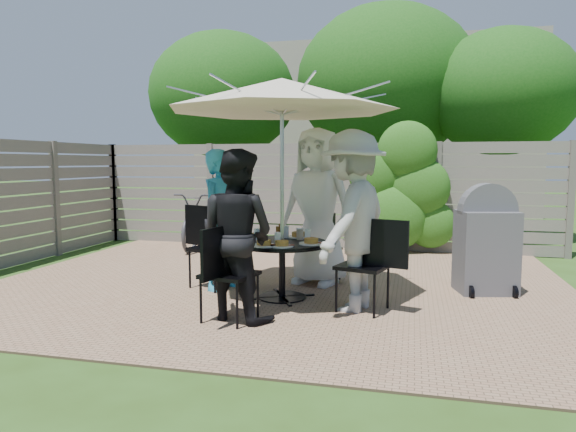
% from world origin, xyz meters
% --- Properties ---
extents(backyard_envelope, '(60.00, 60.00, 5.00)m').
position_xyz_m(backyard_envelope, '(0.09, 10.29, 2.61)').
color(backyard_envelope, '#2D4A17').
rests_on(backyard_envelope, ground).
extents(patio_table, '(1.23, 1.23, 0.65)m').
position_xyz_m(patio_table, '(0.23, -0.41, 0.45)').
color(patio_table, black).
rests_on(patio_table, ground).
extents(umbrella, '(3.09, 3.09, 2.40)m').
position_xyz_m(umbrella, '(0.23, -0.41, 2.22)').
color(umbrella, silver).
rests_on(umbrella, ground).
extents(chair_back, '(0.50, 0.65, 0.85)m').
position_xyz_m(chair_back, '(0.51, 0.51, 0.26)').
color(chair_back, black).
rests_on(chair_back, ground).
extents(person_back, '(1.08, 0.86, 1.93)m').
position_xyz_m(person_back, '(0.47, 0.38, 0.97)').
color(person_back, silver).
rests_on(person_back, ground).
extents(chair_left, '(0.76, 0.62, 0.99)m').
position_xyz_m(chair_left, '(-0.69, -0.13, 0.30)').
color(chair_left, black).
rests_on(chair_left, ground).
extents(person_left, '(0.56, 0.70, 1.66)m').
position_xyz_m(person_left, '(-0.56, -0.17, 0.83)').
color(person_left, teal).
rests_on(person_left, ground).
extents(chair_front, '(0.53, 0.71, 0.94)m').
position_xyz_m(chair_front, '(-0.05, -1.34, 0.28)').
color(chair_front, black).
rests_on(chair_front, ground).
extents(person_front, '(0.94, 0.83, 1.64)m').
position_xyz_m(person_front, '(-0.01, -1.21, 0.82)').
color(person_front, black).
rests_on(person_front, ground).
extents(chair_right, '(0.73, 0.57, 0.96)m').
position_xyz_m(chair_right, '(1.15, -0.69, 0.29)').
color(chair_right, black).
rests_on(chair_right, ground).
extents(person_right, '(1.00, 1.33, 1.84)m').
position_xyz_m(person_right, '(1.02, -0.66, 0.92)').
color(person_right, '#ACABA7').
rests_on(person_right, ground).
extents(plate_back, '(0.26, 0.26, 0.06)m').
position_xyz_m(plate_back, '(0.34, -0.07, 0.67)').
color(plate_back, white).
rests_on(plate_back, patio_table).
extents(plate_left, '(0.26, 0.26, 0.06)m').
position_xyz_m(plate_left, '(-0.11, -0.31, 0.67)').
color(plate_left, white).
rests_on(plate_left, patio_table).
extents(plate_front, '(0.26, 0.26, 0.06)m').
position_xyz_m(plate_front, '(0.13, -0.76, 0.67)').
color(plate_front, white).
rests_on(plate_front, patio_table).
extents(plate_right, '(0.26, 0.26, 0.06)m').
position_xyz_m(plate_right, '(0.57, -0.52, 0.67)').
color(plate_right, white).
rests_on(plate_right, patio_table).
extents(plate_extra, '(0.24, 0.24, 0.06)m').
position_xyz_m(plate_extra, '(0.31, -0.75, 0.67)').
color(plate_extra, white).
rests_on(plate_extra, patio_table).
extents(glass_back, '(0.07, 0.07, 0.14)m').
position_xyz_m(glass_back, '(0.21, -0.13, 0.72)').
color(glass_back, silver).
rests_on(glass_back, patio_table).
extents(glass_left, '(0.07, 0.07, 0.14)m').
position_xyz_m(glass_left, '(-0.05, -0.44, 0.72)').
color(glass_left, silver).
rests_on(glass_left, patio_table).
extents(glass_front, '(0.07, 0.07, 0.14)m').
position_xyz_m(glass_front, '(0.25, -0.69, 0.72)').
color(glass_front, silver).
rests_on(glass_front, patio_table).
extents(glass_right, '(0.07, 0.07, 0.14)m').
position_xyz_m(glass_right, '(0.51, -0.39, 0.72)').
color(glass_right, silver).
rests_on(glass_right, patio_table).
extents(syrup_jug, '(0.09, 0.09, 0.16)m').
position_xyz_m(syrup_jug, '(0.19, -0.35, 0.73)').
color(syrup_jug, '#59280C').
rests_on(syrup_jug, patio_table).
extents(coffee_cup, '(0.08, 0.08, 0.12)m').
position_xyz_m(coffee_cup, '(0.39, -0.23, 0.71)').
color(coffee_cup, '#C6B293').
rests_on(coffee_cup, patio_table).
extents(bicycle, '(0.76, 1.92, 0.99)m').
position_xyz_m(bicycle, '(-1.98, 2.60, 0.50)').
color(bicycle, '#333338').
rests_on(bicycle, ground).
extents(bbq_grill, '(0.72, 0.61, 1.28)m').
position_xyz_m(bbq_grill, '(2.44, 0.38, 0.58)').
color(bbq_grill, '#4E4F53').
rests_on(bbq_grill, ground).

